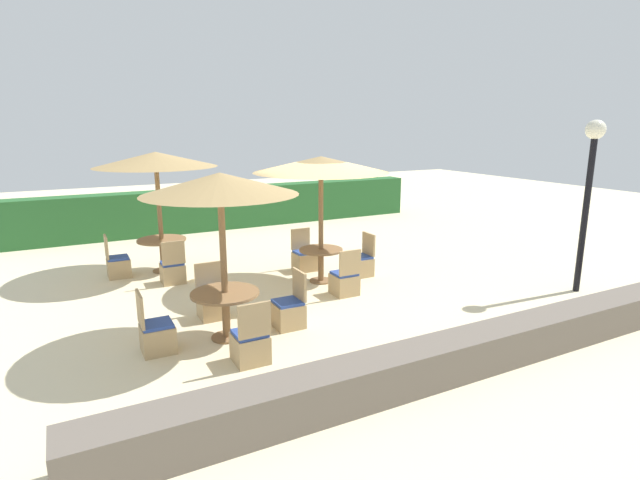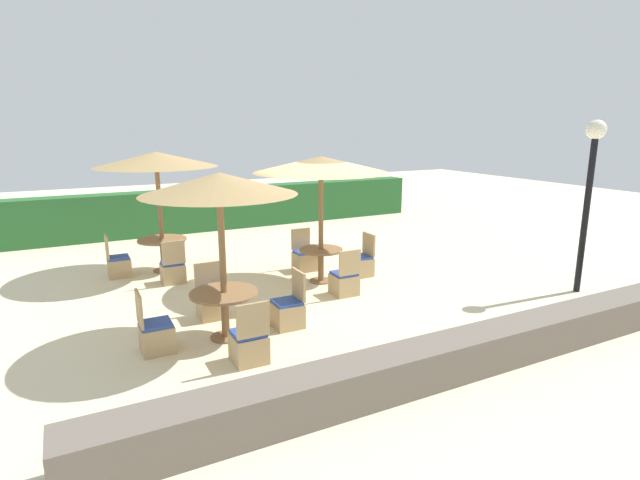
{
  "view_description": "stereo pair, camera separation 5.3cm",
  "coord_description": "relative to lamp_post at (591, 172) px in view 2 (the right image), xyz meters",
  "views": [
    {
      "loc": [
        -4.66,
        -8.28,
        3.25
      ],
      "look_at": [
        0.0,
        0.6,
        0.9
      ],
      "focal_mm": 28.0,
      "sensor_mm": 36.0,
      "label": 1
    },
    {
      "loc": [
        -4.61,
        -8.31,
        3.25
      ],
      "look_at": [
        0.0,
        0.6,
        0.9
      ],
      "focal_mm": 28.0,
      "sensor_mm": 36.0,
      "label": 2
    }
  ],
  "objects": [
    {
      "name": "round_table_center",
      "position": [
        -4.22,
        2.9,
        -1.83
      ],
      "size": [
        0.91,
        0.91,
        0.71
      ],
      "color": "olive",
      "rests_on": "ground_plane"
    },
    {
      "name": "parasol_center",
      "position": [
        -4.22,
        2.9,
        0.09
      ],
      "size": [
        2.74,
        2.74,
        2.61
      ],
      "color": "olive",
      "rests_on": "ground_plane"
    },
    {
      "name": "patio_chair_back_left_south",
      "position": [
        -7.0,
        4.24,
        -2.09
      ],
      "size": [
        0.46,
        0.46,
        0.93
      ],
      "color": "tan",
      "rests_on": "ground_plane"
    },
    {
      "name": "parasol_back_left",
      "position": [
        -7.01,
        5.21,
        0.13
      ],
      "size": [
        2.6,
        2.6,
        2.66
      ],
      "color": "olive",
      "rests_on": "ground_plane"
    },
    {
      "name": "parasol_front_left",
      "position": [
        -6.84,
        1.06,
        0.03
      ],
      "size": [
        2.29,
        2.29,
        2.56
      ],
      "color": "olive",
      "rests_on": "ground_plane"
    },
    {
      "name": "ground_plane",
      "position": [
        -4.24,
        2.29,
        -2.35
      ],
      "size": [
        40.0,
        40.0,
        0.0
      ],
      "primitive_type": "plane",
      "color": "beige"
    },
    {
      "name": "patio_chair_back_left_west",
      "position": [
        -7.96,
        5.23,
        -2.09
      ],
      "size": [
        0.46,
        0.46,
        0.93
      ],
      "rotation": [
        0.0,
        0.0,
        -1.57
      ],
      "color": "tan",
      "rests_on": "ground_plane"
    },
    {
      "name": "patio_chair_front_left_north",
      "position": [
        -6.79,
        2.0,
        -2.09
      ],
      "size": [
        0.46,
        0.46,
        0.93
      ],
      "rotation": [
        0.0,
        0.0,
        3.14
      ],
      "color": "tan",
      "rests_on": "ground_plane"
    },
    {
      "name": "patio_chair_front_left_east",
      "position": [
        -5.8,
        1.02,
        -2.09
      ],
      "size": [
        0.46,
        0.46,
        0.93
      ],
      "rotation": [
        0.0,
        0.0,
        1.57
      ],
      "color": "tan",
      "rests_on": "ground_plane"
    },
    {
      "name": "round_table_back_left",
      "position": [
        -7.01,
        5.21,
        -1.77
      ],
      "size": [
        1.06,
        1.06,
        0.74
      ],
      "color": "olive",
      "rests_on": "ground_plane"
    },
    {
      "name": "stone_border",
      "position": [
        -4.24,
        -1.48,
        -2.09
      ],
      "size": [
        10.0,
        0.56,
        0.53
      ],
      "primitive_type": "cube",
      "color": "#6B6056",
      "rests_on": "ground_plane"
    },
    {
      "name": "lamp_post",
      "position": [
        0.0,
        0.0,
        0.0
      ],
      "size": [
        0.36,
        0.36,
        3.32
      ],
      "color": "black",
      "rests_on": "ground_plane"
    },
    {
      "name": "patio_chair_center_east",
      "position": [
        -3.25,
        2.86,
        -2.09
      ],
      "size": [
        0.46,
        0.46,
        0.93
      ],
      "rotation": [
        0.0,
        0.0,
        1.57
      ],
      "color": "tan",
      "rests_on": "ground_plane"
    },
    {
      "name": "round_table_front_left",
      "position": [
        -6.84,
        1.06,
        -1.77
      ],
      "size": [
        1.05,
        1.05,
        0.75
      ],
      "color": "olive",
      "rests_on": "ground_plane"
    },
    {
      "name": "patio_chair_center_north",
      "position": [
        -4.16,
        3.82,
        -2.09
      ],
      "size": [
        0.46,
        0.46,
        0.93
      ],
      "rotation": [
        0.0,
        0.0,
        3.14
      ],
      "color": "tan",
      "rests_on": "ground_plane"
    },
    {
      "name": "patio_chair_front_left_south",
      "position": [
        -6.79,
        0.12,
        -2.09
      ],
      "size": [
        0.46,
        0.46,
        0.93
      ],
      "color": "tan",
      "rests_on": "ground_plane"
    },
    {
      "name": "hedge_row",
      "position": [
        -4.24,
        9.21,
        -1.7
      ],
      "size": [
        13.0,
        0.7,
        1.29
      ],
      "primitive_type": "cube",
      "color": "#28602D",
      "rests_on": "ground_plane"
    },
    {
      "name": "patio_chair_center_south",
      "position": [
        -4.2,
        1.95,
        -2.09
      ],
      "size": [
        0.46,
        0.46,
        0.93
      ],
      "color": "tan",
      "rests_on": "ground_plane"
    },
    {
      "name": "patio_chair_front_left_west",
      "position": [
        -7.88,
        1.07,
        -2.09
      ],
      "size": [
        0.46,
        0.46,
        0.93
      ],
      "rotation": [
        0.0,
        0.0,
        -1.57
      ],
      "color": "tan",
      "rests_on": "ground_plane"
    }
  ]
}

